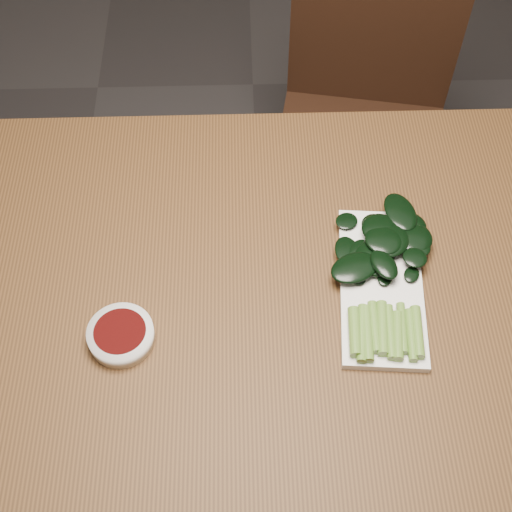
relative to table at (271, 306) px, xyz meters
name	(u,v)px	position (x,y,z in m)	size (l,w,h in m)	color
ground	(267,445)	(0.00, 0.00, -0.68)	(6.00, 6.00, 0.00)	#2F2D2D
table	(271,306)	(0.00, 0.00, 0.00)	(1.40, 0.80, 0.75)	#4F3116
chair_far	(364,116)	(0.26, 0.66, -0.19)	(0.48, 0.48, 0.89)	black
sauce_bowl	(121,335)	(-0.24, -0.10, 0.09)	(0.10, 0.10, 0.03)	white
serving_plate	(381,286)	(0.18, -0.01, 0.08)	(0.16, 0.31, 0.01)	white
gai_lan	(386,262)	(0.19, 0.02, 0.10)	(0.20, 0.32, 0.03)	olive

